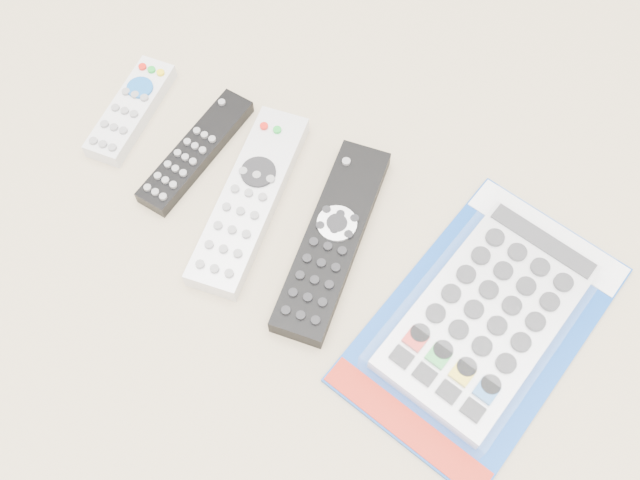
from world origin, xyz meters
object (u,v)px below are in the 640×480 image
at_px(remote_small_grey, 131,110).
at_px(remote_large_black, 332,239).
at_px(remote_silver_dvd, 249,199).
at_px(remote_slim_black, 196,151).
at_px(jumbo_remote_packaged, 488,315).

distance_m(remote_small_grey, remote_large_black, 0.27).
relative_size(remote_small_grey, remote_silver_dvd, 0.63).
bearing_deg(remote_slim_black, remote_large_black, -4.11).
relative_size(remote_slim_black, jumbo_remote_packaged, 0.53).
xyz_separation_m(remote_small_grey, remote_large_black, (0.27, -0.04, 0.00)).
height_order(remote_silver_dvd, jumbo_remote_packaged, jumbo_remote_packaged).
xyz_separation_m(remote_slim_black, jumbo_remote_packaged, (0.35, -0.04, 0.01)).
relative_size(remote_slim_black, remote_silver_dvd, 0.75).
relative_size(remote_small_grey, jumbo_remote_packaged, 0.45).
relative_size(remote_small_grey, remote_slim_black, 0.85).
xyz_separation_m(remote_slim_black, remote_silver_dvd, (0.08, -0.03, 0.00)).
distance_m(remote_slim_black, jumbo_remote_packaged, 0.35).
bearing_deg(remote_large_black, remote_slim_black, 163.24).
xyz_separation_m(remote_slim_black, remote_large_black, (0.18, -0.03, 0.00)).
bearing_deg(jumbo_remote_packaged, remote_slim_black, -174.24).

